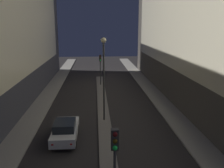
% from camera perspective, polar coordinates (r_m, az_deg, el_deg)
% --- Properties ---
extents(median_strip, '(1.15, 35.84, 0.13)m').
position_cam_1_polar(median_strip, '(25.35, -2.00, -6.52)').
color(median_strip, '#66605B').
rests_on(median_strip, ground).
extents(traffic_light_near, '(0.32, 0.42, 4.40)m').
position_cam_1_polar(traffic_light_near, '(10.78, 0.63, -16.01)').
color(traffic_light_near, '#383838').
rests_on(traffic_light_near, median_strip).
extents(traffic_light_mid, '(0.32, 0.42, 4.40)m').
position_cam_1_polar(traffic_light_mid, '(36.19, -2.69, 4.85)').
color(traffic_light_mid, '#383838').
rests_on(traffic_light_mid, median_strip).
extents(street_lamp, '(0.47, 0.47, 7.50)m').
position_cam_1_polar(street_lamp, '(22.03, -1.91, 3.82)').
color(street_lamp, '#383838').
rests_on(street_lamp, median_strip).
extents(car_left_lane, '(1.82, 4.59, 1.57)m').
position_cam_1_polar(car_left_lane, '(19.82, -10.63, -10.31)').
color(car_left_lane, silver).
rests_on(car_left_lane, ground).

